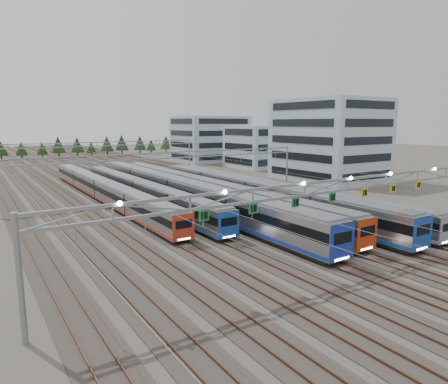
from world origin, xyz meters
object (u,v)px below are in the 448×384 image
depot_bldg_south (329,140)px  train_a (102,189)px  train_c (177,190)px  train_b (141,191)px  gantry_mid (168,161)px  train_d (204,190)px  depot_bldg_north (210,139)px  train_e (253,193)px  gantry_far (98,148)px  depot_bldg_mid (258,147)px  train_f (268,191)px  gantry_near (349,187)px

depot_bldg_south → train_a: bearing=177.2°
train_c → depot_bldg_south: depot_bldg_south is taller
train_b → gantry_mid: bearing=30.7°
train_d → depot_bldg_north: (38.48, 62.50, 5.46)m
gantry_mid → train_e: bearing=-67.3°
train_b → train_d: bearing=-27.5°
gantry_far → depot_bldg_mid: (41.81, -16.58, -0.26)m
train_f → depot_bldg_mid: (30.56, 42.83, 4.20)m
train_b → depot_bldg_north: size_ratio=2.36×
train_f → gantry_near: bearing=-113.7°
train_c → gantry_far: size_ratio=1.20×
train_d → train_b: bearing=152.5°
gantry_near → depot_bldg_mid: bearing=58.6°
train_d → depot_bldg_mid: bearing=43.2°
train_e → train_f: size_ratio=0.94×
train_c → train_f: (13.50, -6.54, -0.39)m
train_f → gantry_near: gantry_near is taller
train_a → train_f: (22.50, -16.72, -0.03)m
train_e → train_f: 4.84m
train_b → depot_bldg_south: depot_bldg_south is taller
train_d → depot_bldg_north: bearing=58.4°
train_a → gantry_mid: size_ratio=1.08×
depot_bldg_north → train_b: bearing=-129.4°
depot_bldg_mid → train_e: bearing=-128.2°
gantry_far → depot_bldg_south: size_ratio=2.56×
train_a → train_c: bearing=-48.5°
train_d → depot_bldg_mid: depot_bldg_mid is taller
train_f → gantry_mid: size_ratio=1.04×
train_c → gantry_mid: size_ratio=1.20×
train_b → depot_bldg_south: 47.87m
train_a → depot_bldg_north: size_ratio=2.76×
train_d → train_f: 10.67m
train_a → train_e: (18.00, -18.46, 0.30)m
train_a → train_f: size_ratio=1.03×
train_c → depot_bldg_mid: depot_bldg_mid is taller
train_c → depot_bldg_south: bearing=10.2°
train_e → train_f: train_e is taller
train_c → gantry_near: size_ratio=1.20×
gantry_mid → gantry_near: bearing=-90.1°
train_e → gantry_near: (-6.80, -23.97, 4.83)m
gantry_near → gantry_far: (0.05, 85.12, -0.70)m
train_f → depot_bldg_mid: 52.79m
train_a → train_e: size_ratio=1.10×
train_e → train_b: bearing=138.0°
train_e → gantry_far: bearing=96.3°
train_e → gantry_near: size_ratio=0.98×
depot_bldg_north → gantry_near: bearing=-113.5°
train_a → train_d: (13.50, -11.00, 0.19)m
train_b → depot_bldg_north: 75.02m
train_b → train_e: size_ratio=0.94×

